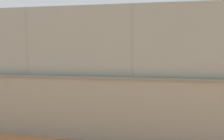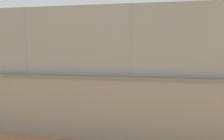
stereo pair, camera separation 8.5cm
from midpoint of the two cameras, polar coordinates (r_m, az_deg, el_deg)
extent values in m
plane|color=#B27247|center=(21.30, 5.27, -2.41)|extent=(260.00, 260.00, 0.00)
cube|color=gray|center=(7.61, 3.82, -8.28)|extent=(25.25, 1.36, 1.69)
cube|color=slate|center=(7.47, 3.86, -1.65)|extent=(25.25, 1.42, 0.08)
cube|color=gray|center=(7.43, 3.90, 6.13)|extent=(24.73, 0.98, 1.94)
cylinder|color=gray|center=(7.43, 3.90, 6.13)|extent=(0.07, 0.07, 1.94)
cylinder|color=gray|center=(8.47, -17.37, 5.73)|extent=(0.07, 0.07, 1.94)
cylinder|color=navy|center=(19.83, -5.38, -1.80)|extent=(0.15, 0.15, 0.77)
cylinder|color=navy|center=(19.77, -4.82, -1.81)|extent=(0.15, 0.15, 0.77)
cylinder|color=#429951|center=(19.74, -5.11, 0.11)|extent=(0.35, 0.35, 0.57)
cylinder|color=#936B4C|center=(19.77, -5.97, 0.44)|extent=(0.10, 0.54, 0.16)
cylinder|color=#936B4C|center=(19.36, -4.54, 0.37)|extent=(0.10, 0.54, 0.16)
sphere|color=#936B4C|center=(19.72, -5.12, 1.25)|extent=(0.22, 0.22, 0.22)
cylinder|color=white|center=(19.71, -5.12, 1.52)|extent=(0.23, 0.23, 0.05)
cylinder|color=black|center=(19.19, -4.69, 0.33)|extent=(0.04, 0.30, 0.04)
ellipsoid|color=#333338|center=(18.98, -4.88, 0.29)|extent=(0.04, 0.30, 0.24)
cylinder|color=black|center=(17.60, 6.41, -2.66)|extent=(0.21, 0.21, 0.72)
cylinder|color=black|center=(17.44, 6.01, -2.72)|extent=(0.21, 0.21, 0.72)
cylinder|color=white|center=(17.46, 6.23, -0.64)|extent=(0.47, 0.47, 0.54)
cylinder|color=#D8AD84|center=(17.70, 6.65, -0.23)|extent=(0.48, 0.35, 0.16)
cylinder|color=#D8AD84|center=(17.41, 4.89, -0.29)|extent=(0.48, 0.35, 0.16)
sphere|color=#D8AD84|center=(17.43, 6.24, 0.57)|extent=(0.20, 0.20, 0.20)
cylinder|color=black|center=(17.42, 6.24, 0.86)|extent=(0.30, 0.30, 0.05)
sphere|color=yellow|center=(18.28, -3.11, 1.18)|extent=(0.14, 0.14, 0.14)
camera|label=1|loc=(0.04, -90.18, -0.01)|focal=44.45mm
camera|label=2|loc=(0.04, 89.82, 0.01)|focal=44.45mm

